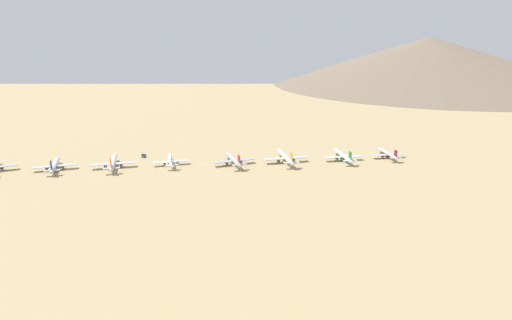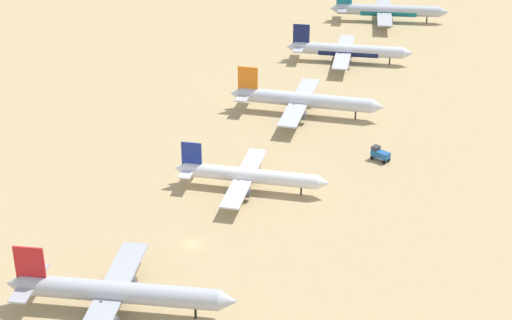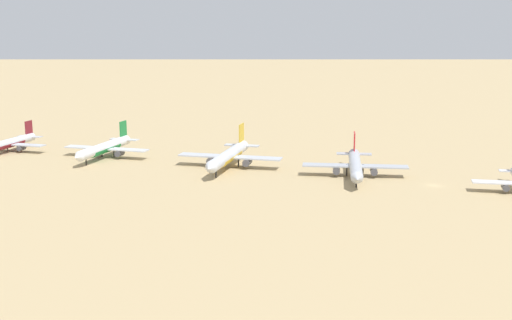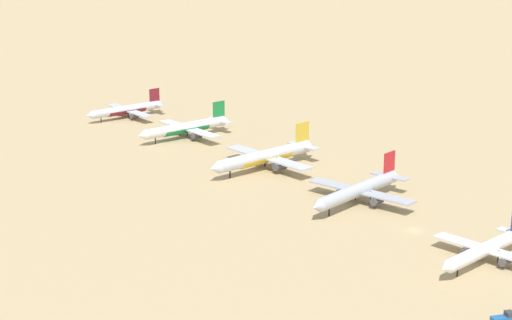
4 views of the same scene
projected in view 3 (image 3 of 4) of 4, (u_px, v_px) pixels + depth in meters
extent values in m
plane|color=tan|center=(433.00, 186.00, 239.52)|extent=(2220.21, 2220.21, 0.00)
cylinder|color=silver|center=(9.00, 143.00, 299.07)|extent=(35.21, 7.35, 3.70)
cone|color=silver|center=(34.00, 136.00, 316.79)|extent=(3.06, 3.59, 3.33)
cube|color=maroon|center=(29.00, 128.00, 312.62)|extent=(5.36, 0.90, 6.81)
cube|color=#B6BBC5|center=(30.00, 136.00, 313.98)|extent=(4.32, 11.93, 0.35)
cube|color=#B6BBC5|center=(11.00, 144.00, 300.57)|extent=(8.30, 33.39, 0.44)
cylinder|color=#4C4C54|center=(21.00, 148.00, 298.49)|extent=(4.30, 2.65, 2.24)
cylinder|color=black|center=(17.00, 147.00, 301.10)|extent=(0.43, 0.43, 3.72)
cylinder|color=black|center=(8.00, 147.00, 302.51)|extent=(0.43, 0.43, 3.72)
cylinder|color=maroon|center=(9.00, 144.00, 299.13)|extent=(19.54, 5.70, 3.70)
cylinder|color=silver|center=(104.00, 147.00, 285.92)|extent=(39.87, 8.35, 4.19)
cone|color=silver|center=(77.00, 157.00, 265.65)|extent=(3.94, 4.45, 4.10)
cone|color=silver|center=(128.00, 139.00, 305.99)|extent=(3.46, 4.07, 3.77)
cube|color=#197A38|center=(123.00, 130.00, 301.27)|extent=(6.07, 1.02, 7.71)
cube|color=silver|center=(124.00, 139.00, 302.80)|extent=(4.90, 13.52, 0.40)
cube|color=silver|center=(106.00, 148.00, 287.62)|extent=(9.43, 37.82, 0.50)
cylinder|color=#4C4C54|center=(120.00, 153.00, 285.26)|extent=(4.87, 3.01, 2.53)
cylinder|color=#4C4C54|center=(92.00, 152.00, 288.94)|extent=(4.87, 3.01, 2.53)
cylinder|color=black|center=(86.00, 160.00, 272.29)|extent=(0.48, 0.48, 4.21)
cylinder|color=black|center=(114.00, 153.00, 288.22)|extent=(0.48, 0.48, 4.21)
cylinder|color=black|center=(102.00, 152.00, 289.82)|extent=(0.48, 0.48, 4.21)
cylinder|color=#197A38|center=(104.00, 148.00, 285.99)|extent=(22.13, 6.47, 4.19)
cylinder|color=silver|center=(229.00, 156.00, 266.41)|extent=(44.24, 7.43, 4.65)
cone|color=silver|center=(210.00, 168.00, 243.64)|extent=(4.20, 4.79, 4.55)
cone|color=silver|center=(244.00, 145.00, 288.95)|extent=(3.68, 4.39, 4.18)
cube|color=gold|center=(241.00, 134.00, 283.66)|extent=(6.74, 0.85, 8.56)
cube|color=#B6BBC5|center=(242.00, 145.00, 285.37)|extent=(4.84, 14.90, 0.44)
cube|color=#B6BBC5|center=(230.00, 157.00, 268.31)|extent=(8.74, 41.89, 0.55)
cylinder|color=#4C4C54|center=(247.00, 162.00, 265.98)|extent=(5.31, 3.13, 2.81)
cylinder|color=#4C4C54|center=(211.00, 160.00, 269.47)|extent=(5.31, 3.13, 2.81)
cylinder|color=black|center=(216.00, 172.00, 251.08)|extent=(0.54, 0.54, 4.67)
cylinder|color=black|center=(238.00, 161.00, 269.12)|extent=(0.54, 0.54, 4.67)
cylinder|color=black|center=(223.00, 161.00, 270.64)|extent=(0.54, 0.54, 4.67)
cylinder|color=gold|center=(229.00, 156.00, 266.48)|extent=(24.47, 6.19, 4.66)
cylinder|color=#B2B7C1|center=(355.00, 165.00, 250.83)|extent=(41.56, 7.14, 4.37)
cone|color=#B2B7C1|center=(357.00, 179.00, 228.92)|extent=(3.96, 4.52, 4.28)
cone|color=#B2B7C1|center=(354.00, 153.00, 272.51)|extent=(3.47, 4.14, 3.93)
cube|color=red|center=(354.00, 143.00, 267.45)|extent=(6.33, 0.83, 8.04)
cube|color=#A4A8B2|center=(354.00, 154.00, 269.07)|extent=(4.60, 14.00, 0.41)
cube|color=#A4A8B2|center=(355.00, 166.00, 252.66)|extent=(8.36, 39.36, 0.52)
cylinder|color=#4C4C54|center=(374.00, 171.00, 251.31)|extent=(4.99, 2.96, 2.64)
cylinder|color=#4C4C54|center=(336.00, 170.00, 252.86)|extent=(4.99, 2.96, 2.64)
cylinder|color=black|center=(356.00, 182.00, 236.07)|extent=(0.51, 0.51, 4.39)
cylinder|color=black|center=(363.00, 170.00, 253.82)|extent=(0.51, 0.51, 4.39)
cylinder|color=black|center=(347.00, 170.00, 254.49)|extent=(0.51, 0.51, 4.39)
cylinder|color=#4C4C54|center=(505.00, 187.00, 228.54)|extent=(4.15, 2.31, 2.26)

